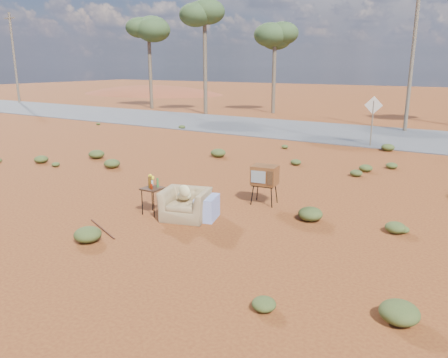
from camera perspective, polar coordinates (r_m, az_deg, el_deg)
The scene contains 14 objects.
ground at distance 10.33m, azimuth -6.02°, elevation -5.29°, with size 140.00×140.00×0.00m, color brown.
highway at distance 23.69m, azimuth 16.71°, elevation 5.64°, with size 140.00×7.00×0.04m, color #565659.
dirt_mound at distance 55.15m, azimuth -9.38°, elevation 10.93°, with size 26.00×18.00×2.00m, color brown.
armchair at distance 10.26m, azimuth -4.54°, elevation -2.84°, with size 1.37×1.11×0.93m.
tv_unit at distance 11.23m, azimuth 5.34°, elevation 0.43°, with size 0.70×0.59×1.02m.
side_table at distance 10.64m, azimuth -9.37°, elevation -0.96°, with size 0.46×0.46×0.93m.
rusty_bar at distance 10.03m, azimuth -15.61°, elevation -6.28°, with size 0.04×0.04×1.40m, color #451E12.
road_sign at distance 20.26m, azimuth 18.88°, elevation 8.25°, with size 0.78×0.06×2.19m.
eucalyptus_far_left at distance 36.67m, azimuth -9.82°, elevation 18.35°, with size 3.20×3.20×7.10m.
eucalyptus_left at distance 32.32m, azimuth -2.56°, elevation 20.79°, with size 3.20×3.20×8.10m.
eucalyptus_near_left at distance 32.83m, azimuth 6.68°, elevation 18.04°, with size 3.20×3.20×6.60m.
utility_pole_west at distance 45.55m, azimuth -25.73°, elevation 14.16°, with size 1.40×0.20×8.00m.
utility_pole_center at distance 25.47m, azimuth 23.45°, elevation 15.01°, with size 1.40×0.20×8.00m.
scrub_patch at distance 14.25m, azimuth 2.13°, elevation 1.01°, with size 17.49×8.07×0.33m.
Camera 1 is at (5.97, -7.65, 3.53)m, focal length 35.00 mm.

